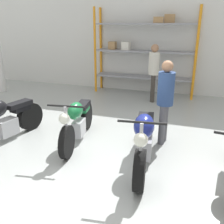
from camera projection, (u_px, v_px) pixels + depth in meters
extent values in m
plane|color=#9EA3A0|center=(105.00, 153.00, 4.73)|extent=(30.00, 30.00, 0.00)
cube|color=silver|center=(154.00, 40.00, 8.43)|extent=(30.00, 0.08, 3.60)
cylinder|color=orange|center=(95.00, 51.00, 8.55)|extent=(0.08, 0.08, 2.83)
cylinder|color=orange|center=(196.00, 55.00, 7.56)|extent=(0.08, 0.08, 2.83)
cylinder|color=orange|center=(101.00, 50.00, 9.04)|extent=(0.08, 0.08, 2.83)
cylinder|color=orange|center=(196.00, 53.00, 8.05)|extent=(0.08, 0.08, 2.83)
cube|color=gray|center=(143.00, 77.00, 8.59)|extent=(3.31, 0.55, 0.05)
cube|color=gray|center=(144.00, 51.00, 8.29)|extent=(3.31, 0.55, 0.05)
cube|color=gray|center=(145.00, 24.00, 8.00)|extent=(3.31, 0.55, 0.05)
cube|color=silver|center=(126.00, 46.00, 8.42)|extent=(0.28, 0.25, 0.27)
cube|color=#A87F51|center=(112.00, 45.00, 8.63)|extent=(0.25, 0.23, 0.26)
cube|color=#A87F51|center=(170.00, 19.00, 7.83)|extent=(0.35, 0.25, 0.26)
cube|color=#A87F51|center=(158.00, 20.00, 7.78)|extent=(0.32, 0.22, 0.18)
cylinder|color=black|center=(30.00, 116.00, 5.70)|extent=(0.28, 0.65, 0.63)
cube|color=#ADADB2|center=(7.00, 127.00, 5.20)|extent=(0.36, 0.47, 0.35)
cube|color=black|center=(19.00, 104.00, 5.37)|extent=(0.36, 0.62, 0.10)
cube|color=black|center=(20.00, 108.00, 5.41)|extent=(0.29, 0.44, 0.12)
cylinder|color=black|center=(67.00, 142.00, 4.49)|extent=(0.20, 0.63, 0.62)
cylinder|color=black|center=(87.00, 116.00, 5.76)|extent=(0.20, 0.63, 0.62)
cube|color=#ADADB2|center=(79.00, 128.00, 5.18)|extent=(0.25, 0.42, 0.32)
ellipsoid|color=#196B38|center=(75.00, 111.00, 4.88)|extent=(0.35, 0.55, 0.32)
cube|color=black|center=(83.00, 105.00, 5.38)|extent=(0.30, 0.53, 0.10)
cube|color=#196B38|center=(84.00, 108.00, 5.44)|extent=(0.24, 0.37, 0.12)
cylinder|color=#ADADB2|center=(66.00, 125.00, 4.40)|extent=(0.06, 0.06, 0.67)
sphere|color=silver|center=(64.00, 119.00, 4.29)|extent=(0.19, 0.19, 0.19)
cylinder|color=black|center=(66.00, 106.00, 4.31)|extent=(0.67, 0.14, 0.04)
cylinder|color=black|center=(140.00, 170.00, 3.63)|extent=(0.24, 0.64, 0.63)
cylinder|color=black|center=(146.00, 129.00, 5.01)|extent=(0.24, 0.64, 0.63)
cube|color=#ADADB2|center=(143.00, 147.00, 4.38)|extent=(0.33, 0.46, 0.35)
ellipsoid|color=navy|center=(144.00, 126.00, 4.06)|extent=(0.40, 0.56, 0.40)
cube|color=black|center=(146.00, 118.00, 4.56)|extent=(0.34, 0.50, 0.10)
cube|color=navy|center=(146.00, 121.00, 4.67)|extent=(0.28, 0.35, 0.12)
cylinder|color=#ADADB2|center=(141.00, 147.00, 3.52)|extent=(0.06, 0.06, 0.73)
sphere|color=silver|center=(141.00, 140.00, 3.41)|extent=(0.20, 0.20, 0.20)
cylinder|color=black|center=(142.00, 122.00, 3.43)|extent=(0.68, 0.13, 0.04)
cylinder|color=#38332D|center=(153.00, 87.00, 7.83)|extent=(0.13, 0.13, 0.85)
cylinder|color=#38332D|center=(153.00, 89.00, 7.66)|extent=(0.13, 0.13, 0.85)
cylinder|color=beige|center=(154.00, 63.00, 7.49)|extent=(0.36, 0.36, 0.67)
sphere|color=#9E7051|center=(155.00, 48.00, 7.34)|extent=(0.23, 0.23, 0.23)
cylinder|color=#595960|center=(164.00, 122.00, 5.13)|extent=(0.13, 0.13, 0.81)
cylinder|color=#595960|center=(162.00, 125.00, 4.98)|extent=(0.13, 0.13, 0.81)
cylinder|color=navy|center=(166.00, 89.00, 4.81)|extent=(0.36, 0.36, 0.64)
sphere|color=#9E7051|center=(168.00, 66.00, 4.66)|extent=(0.22, 0.22, 0.22)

